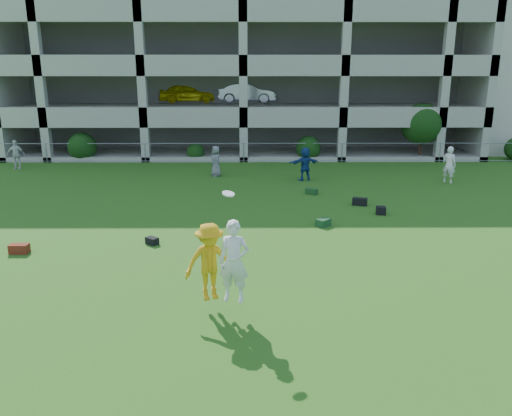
{
  "coord_description": "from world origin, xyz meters",
  "views": [
    {
      "loc": [
        0.5,
        -11.2,
        5.22
      ],
      "look_at": [
        0.62,
        3.0,
        1.4
      ],
      "focal_mm": 35.0,
      "sensor_mm": 36.0,
      "label": 1
    }
  ],
  "objects_px": {
    "bystander_d": "(305,164)",
    "crate_d": "(381,210)",
    "bystander_e": "(449,165)",
    "frisbee_contest": "(217,262)",
    "bystander_b": "(16,154)",
    "bystander_c": "(216,161)",
    "parking_garage": "(245,63)"
  },
  "relations": [
    {
      "from": "crate_d",
      "to": "parking_garage",
      "type": "relative_size",
      "value": 0.01
    },
    {
      "from": "bystander_e",
      "to": "bystander_b",
      "type": "bearing_deg",
      "value": 33.08
    },
    {
      "from": "crate_d",
      "to": "bystander_b",
      "type": "bearing_deg",
      "value": 152.13
    },
    {
      "from": "bystander_c",
      "to": "parking_garage",
      "type": "height_order",
      "value": "parking_garage"
    },
    {
      "from": "bystander_d",
      "to": "frisbee_contest",
      "type": "relative_size",
      "value": 0.67
    },
    {
      "from": "bystander_c",
      "to": "parking_garage",
      "type": "xyz_separation_m",
      "value": [
        1.39,
        12.98,
        5.21
      ]
    },
    {
      "from": "bystander_c",
      "to": "frisbee_contest",
      "type": "xyz_separation_m",
      "value": [
        1.1,
        -15.57,
        0.41
      ]
    },
    {
      "from": "bystander_b",
      "to": "bystander_e",
      "type": "xyz_separation_m",
      "value": [
        23.1,
        -3.96,
        0.09
      ]
    },
    {
      "from": "bystander_e",
      "to": "frisbee_contest",
      "type": "height_order",
      "value": "frisbee_contest"
    },
    {
      "from": "bystander_c",
      "to": "bystander_d",
      "type": "bearing_deg",
      "value": 54.55
    },
    {
      "from": "bystander_d",
      "to": "crate_d",
      "type": "distance_m",
      "value": 6.8
    },
    {
      "from": "frisbee_contest",
      "to": "bystander_d",
      "type": "bearing_deg",
      "value": 76.52
    },
    {
      "from": "bystander_e",
      "to": "crate_d",
      "type": "distance_m",
      "value": 7.5
    },
    {
      "from": "bystander_e",
      "to": "parking_garage",
      "type": "bearing_deg",
      "value": -12.4
    },
    {
      "from": "bystander_b",
      "to": "bystander_d",
      "type": "relative_size",
      "value": 0.97
    },
    {
      "from": "bystander_e",
      "to": "frisbee_contest",
      "type": "distance_m",
      "value": 17.37
    },
    {
      "from": "bystander_d",
      "to": "bystander_c",
      "type": "bearing_deg",
      "value": -32.62
    },
    {
      "from": "bystander_b",
      "to": "crate_d",
      "type": "distance_m",
      "value": 20.76
    },
    {
      "from": "bystander_b",
      "to": "bystander_c",
      "type": "bearing_deg",
      "value": -17.8
    },
    {
      "from": "bystander_d",
      "to": "bystander_e",
      "type": "distance_m",
      "value": 7.07
    },
    {
      "from": "parking_garage",
      "to": "frisbee_contest",
      "type": "bearing_deg",
      "value": -90.56
    },
    {
      "from": "bystander_c",
      "to": "crate_d",
      "type": "distance_m",
      "value": 10.16
    },
    {
      "from": "bystander_c",
      "to": "bystander_e",
      "type": "relative_size",
      "value": 0.88
    },
    {
      "from": "bystander_b",
      "to": "bystander_e",
      "type": "height_order",
      "value": "bystander_e"
    },
    {
      "from": "crate_d",
      "to": "bystander_c",
      "type": "bearing_deg",
      "value": 132.5
    },
    {
      "from": "crate_d",
      "to": "bystander_e",
      "type": "bearing_deg",
      "value": 50.32
    },
    {
      "from": "bystander_d",
      "to": "bystander_e",
      "type": "relative_size",
      "value": 0.93
    },
    {
      "from": "bystander_b",
      "to": "bystander_c",
      "type": "xyz_separation_m",
      "value": [
        11.49,
        -2.22,
        -0.02
      ]
    },
    {
      "from": "crate_d",
      "to": "parking_garage",
      "type": "bearing_deg",
      "value": 104.96
    },
    {
      "from": "bystander_b",
      "to": "bystander_e",
      "type": "distance_m",
      "value": 23.44
    },
    {
      "from": "bystander_d",
      "to": "crate_d",
      "type": "bearing_deg",
      "value": 90.83
    },
    {
      "from": "bystander_c",
      "to": "bystander_d",
      "type": "xyz_separation_m",
      "value": [
        4.57,
        -1.11,
        0.04
      ]
    }
  ]
}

